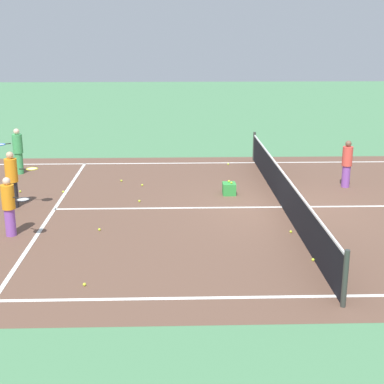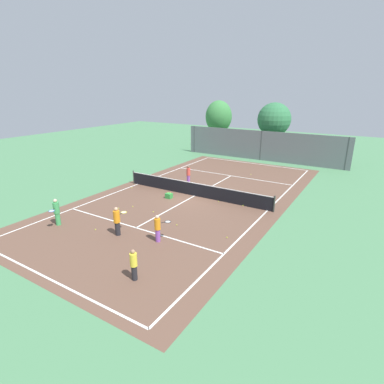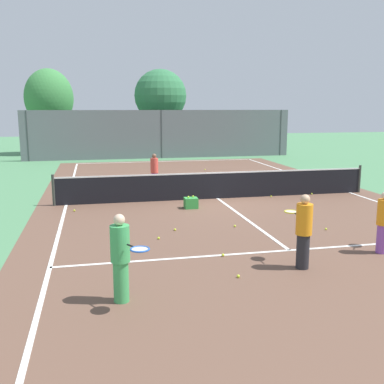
% 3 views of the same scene
% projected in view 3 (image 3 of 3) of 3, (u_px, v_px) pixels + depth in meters
% --- Properties ---
extents(ground_plane, '(80.00, 80.00, 0.00)m').
position_uv_depth(ground_plane, '(218.00, 199.00, 16.91)').
color(ground_plane, '#4C8456').
extents(court_surface, '(13.00, 25.00, 0.01)m').
position_uv_depth(court_surface, '(218.00, 198.00, 16.91)').
color(court_surface, brown).
rests_on(court_surface, ground_plane).
extents(tennis_net, '(11.90, 0.10, 1.10)m').
position_uv_depth(tennis_net, '(218.00, 185.00, 16.82)').
color(tennis_net, '#333833').
rests_on(tennis_net, ground_plane).
extents(perimeter_fence, '(18.00, 0.12, 3.20)m').
position_uv_depth(perimeter_fence, '(162.00, 134.00, 30.05)').
color(perimeter_fence, slate).
rests_on(perimeter_fence, ground_plane).
extents(tree_0, '(3.43, 3.37, 6.09)m').
position_uv_depth(tree_0, '(49.00, 98.00, 32.24)').
color(tree_0, brown).
rests_on(tree_0, ground_plane).
extents(tree_1, '(3.74, 3.74, 6.07)m').
position_uv_depth(tree_1, '(160.00, 96.00, 32.31)').
color(tree_1, brown).
rests_on(tree_1, ground_plane).
extents(player_0, '(0.32, 0.32, 1.50)m').
position_uv_depth(player_0, '(154.00, 171.00, 18.64)').
color(player_0, purple).
rests_on(player_0, ground_plane).
extents(player_1, '(0.72, 0.83, 1.47)m').
position_uv_depth(player_1, '(383.00, 221.00, 10.48)').
color(player_1, purple).
rests_on(player_1, ground_plane).
extents(player_3, '(0.37, 0.91, 1.60)m').
position_uv_depth(player_3, '(303.00, 230.00, 9.45)').
color(player_3, '#232328').
rests_on(player_3, ground_plane).
extents(player_4, '(0.69, 0.88, 1.59)m').
position_uv_depth(player_4, '(121.00, 257.00, 7.79)').
color(player_4, '#3FA559').
rests_on(player_4, ground_plane).
extents(ball_crate, '(0.44, 0.39, 0.43)m').
position_uv_depth(ball_crate, '(191.00, 203.00, 15.27)').
color(ball_crate, green).
rests_on(ball_crate, ground_plane).
extents(tennis_ball_0, '(0.07, 0.07, 0.07)m').
position_uv_depth(tennis_ball_0, '(205.00, 170.00, 24.55)').
color(tennis_ball_0, '#CCE533').
rests_on(tennis_ball_0, ground_plane).
extents(tennis_ball_1, '(0.07, 0.07, 0.07)m').
position_uv_depth(tennis_ball_1, '(326.00, 229.00, 12.55)').
color(tennis_ball_1, '#CCE533').
rests_on(tennis_ball_1, ground_plane).
extents(tennis_ball_2, '(0.07, 0.07, 0.07)m').
position_uv_depth(tennis_ball_2, '(312.00, 194.00, 17.67)').
color(tennis_ball_2, '#CCE533').
rests_on(tennis_ball_2, ground_plane).
extents(tennis_ball_3, '(0.07, 0.07, 0.07)m').
position_uv_depth(tennis_ball_3, '(235.00, 226.00, 12.87)').
color(tennis_ball_3, '#CCE533').
rests_on(tennis_ball_3, ground_plane).
extents(tennis_ball_5, '(0.07, 0.07, 0.07)m').
position_uv_depth(tennis_ball_5, '(74.00, 210.00, 14.81)').
color(tennis_ball_5, '#CCE533').
rests_on(tennis_ball_5, ground_plane).
extents(tennis_ball_6, '(0.07, 0.07, 0.07)m').
position_uv_depth(tennis_ball_6, '(223.00, 255.00, 10.34)').
color(tennis_ball_6, '#CCE533').
rests_on(tennis_ball_6, ground_plane).
extents(tennis_ball_7, '(0.07, 0.07, 0.07)m').
position_uv_depth(tennis_ball_7, '(175.00, 230.00, 12.49)').
color(tennis_ball_7, '#CCE533').
rests_on(tennis_ball_7, ground_plane).
extents(tennis_ball_8, '(0.07, 0.07, 0.07)m').
position_uv_depth(tennis_ball_8, '(297.00, 192.00, 18.02)').
color(tennis_ball_8, '#CCE533').
rests_on(tennis_ball_8, ground_plane).
extents(tennis_ball_9, '(0.07, 0.07, 0.07)m').
position_uv_depth(tennis_ball_9, '(159.00, 238.00, 11.68)').
color(tennis_ball_9, '#CCE533').
rests_on(tennis_ball_9, ground_plane).
extents(tennis_ball_10, '(0.07, 0.07, 0.07)m').
position_uv_depth(tennis_ball_10, '(271.00, 196.00, 17.17)').
color(tennis_ball_10, '#CCE533').
rests_on(tennis_ball_10, ground_plane).
extents(tennis_ball_11, '(0.07, 0.07, 0.07)m').
position_uv_depth(tennis_ball_11, '(238.00, 276.00, 9.05)').
color(tennis_ball_11, '#CCE533').
rests_on(tennis_ball_11, ground_plane).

